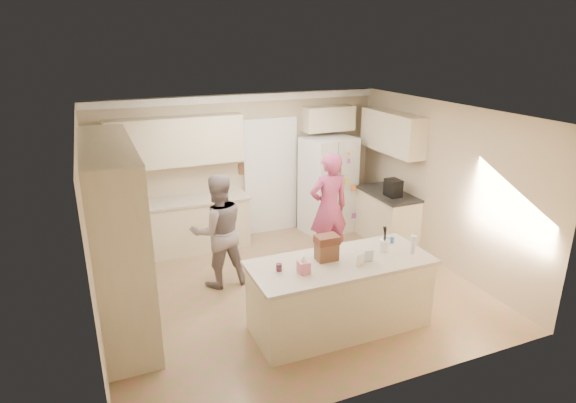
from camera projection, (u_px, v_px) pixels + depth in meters
name	position (u px, v px, depth m)	size (l,w,h in m)	color
floor	(291.00, 290.00, 7.09)	(5.20, 4.60, 0.02)	#9B6F56
ceiling	(291.00, 112.00, 6.24)	(5.20, 4.60, 0.02)	white
wall_back	(241.00, 167.00, 8.68)	(5.20, 0.02, 2.60)	#C2AF8F
wall_front	(384.00, 280.00, 4.65)	(5.20, 0.02, 2.60)	#C2AF8F
wall_left	(89.00, 235.00, 5.71)	(0.02, 4.60, 2.60)	#C2AF8F
wall_right	(442.00, 185.00, 7.62)	(0.02, 4.60, 2.60)	#C2AF8F
crown_back	(240.00, 98.00, 8.24)	(5.20, 0.08, 0.12)	white
pantry_bank	(117.00, 235.00, 6.04)	(0.60, 2.60, 2.35)	beige
back_base_cab	(184.00, 226.00, 8.27)	(2.20, 0.60, 0.88)	beige
back_countertop	(182.00, 201.00, 8.11)	(2.24, 0.63, 0.04)	#C2B29E
back_upper_cab	(176.00, 141.00, 7.90)	(2.20, 0.35, 0.80)	beige
doorway_opening	(270.00, 177.00, 8.94)	(0.90, 0.06, 2.10)	black
doorway_casing	(271.00, 178.00, 8.91)	(1.02, 0.03, 2.22)	white
wall_frame_upper	(242.00, 154.00, 8.57)	(0.15, 0.02, 0.20)	brown
wall_frame_lower	(243.00, 169.00, 8.66)	(0.15, 0.02, 0.20)	brown
refrigerator	(328.00, 185.00, 8.98)	(0.90, 0.70, 1.80)	white
fridge_seam	(337.00, 191.00, 8.67)	(0.01, 0.02, 1.78)	gray
fridge_dispenser	(327.00, 179.00, 8.50)	(0.22, 0.03, 0.35)	black
fridge_handle_l	(335.00, 183.00, 8.59)	(0.02, 0.02, 0.85)	silver
fridge_handle_r	(340.00, 182.00, 8.63)	(0.02, 0.02, 0.85)	silver
over_fridge_cab	(328.00, 119.00, 8.86)	(0.95, 0.35, 0.45)	beige
right_base_cab	(387.00, 218.00, 8.66)	(0.60, 1.20, 0.88)	beige
right_countertop	(388.00, 194.00, 8.50)	(0.63, 1.24, 0.04)	#2D2B28
right_upper_cab	(392.00, 132.00, 8.38)	(0.35, 1.50, 0.70)	beige
coffee_maker	(393.00, 188.00, 8.26)	(0.22, 0.28, 0.30)	black
island_base	(340.00, 296.00, 6.06)	(2.20, 0.90, 0.88)	beige
island_top	(341.00, 263.00, 5.91)	(2.28, 0.96, 0.05)	#C2B29E
utensil_crock	(384.00, 245.00, 6.16)	(0.13, 0.13, 0.15)	white
tissue_box	(304.00, 267.00, 5.59)	(0.13, 0.13, 0.14)	pink
tissue_plume	(304.00, 258.00, 5.55)	(0.08, 0.08, 0.08)	white
dollhouse_body	(327.00, 252.00, 5.90)	(0.26, 0.18, 0.22)	brown
dollhouse_roof	(327.00, 240.00, 5.85)	(0.28, 0.20, 0.10)	#592D1E
jam_jar	(279.00, 267.00, 5.64)	(0.07, 0.07, 0.09)	#59263F
greeting_card_a	(360.00, 260.00, 5.75)	(0.12, 0.01, 0.16)	white
greeting_card_b	(369.00, 256.00, 5.85)	(0.12, 0.01, 0.16)	silver
water_bottle	(413.00, 244.00, 6.08)	(0.07, 0.07, 0.24)	silver
shaker_salt	(388.00, 241.00, 6.38)	(0.05, 0.05, 0.09)	teal
shaker_pepper	(392.00, 240.00, 6.40)	(0.05, 0.05, 0.09)	teal
teen_boy	(218.00, 231.00, 6.99)	(0.83, 0.65, 1.71)	gray
teen_girl	(329.00, 208.00, 7.73)	(0.67, 0.44, 1.84)	#C1476F
fridge_magnets	(337.00, 191.00, 8.67)	(0.76, 0.02, 1.44)	tan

